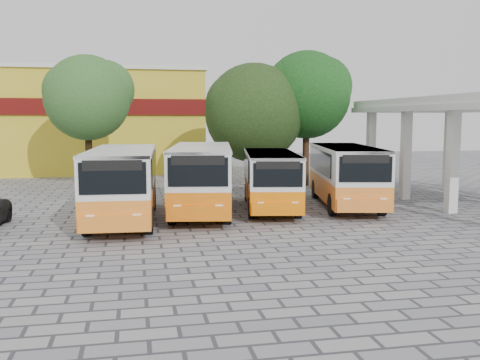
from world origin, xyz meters
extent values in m
plane|color=slate|center=(0.00, 0.00, 0.00)|extent=(90.00, 90.00, 0.00)
cube|color=silver|center=(7.85, 10.50, 2.50)|extent=(0.45, 0.45, 5.00)
cube|color=silver|center=(13.15, 10.50, 2.50)|extent=(0.45, 0.45, 5.00)
cube|color=silver|center=(10.50, 4.00, 5.20)|extent=(6.60, 15.60, 0.40)
cube|color=silver|center=(10.50, 4.00, 4.85)|extent=(6.80, 15.80, 0.30)
cube|color=gold|center=(-11.00, 26.00, 4.00)|extent=(20.00, 10.00, 8.00)
cube|color=#590C0A|center=(-11.00, 20.90, 5.20)|extent=(20.00, 0.20, 1.20)
cube|color=silver|center=(-11.00, 26.00, 8.15)|extent=(20.40, 10.40, 0.30)
cube|color=orange|center=(-6.95, 2.65, 0.96)|extent=(3.03, 8.59, 1.11)
cube|color=silver|center=(-6.95, 2.65, 2.29)|extent=(3.03, 8.59, 1.55)
cube|color=silver|center=(-6.95, 2.65, 3.00)|extent=(3.08, 8.59, 0.13)
cube|color=black|center=(-8.24, 2.65, 2.30)|extent=(0.46, 6.96, 1.11)
cube|color=black|center=(-5.67, 2.65, 2.30)|extent=(0.46, 6.96, 1.11)
cube|color=black|center=(-6.95, -1.60, 2.30)|extent=(2.27, 0.18, 1.11)
cube|color=black|center=(-6.95, -1.60, 2.75)|extent=(2.01, 0.18, 0.36)
cylinder|color=black|center=(-8.09, -0.10, 0.53)|extent=(0.30, 1.06, 1.06)
cylinder|color=black|center=(-5.81, -0.10, 0.53)|extent=(0.30, 1.06, 1.06)
cylinder|color=black|center=(-8.09, 5.39, 0.53)|extent=(0.30, 1.06, 1.06)
cylinder|color=black|center=(-5.81, 5.39, 0.53)|extent=(0.30, 1.06, 1.06)
cube|color=orange|center=(-3.44, 4.07, 0.96)|extent=(3.84, 8.80, 1.12)
cube|color=silver|center=(-3.44, 4.07, 2.30)|extent=(3.84, 8.80, 1.56)
cube|color=silver|center=(-3.44, 4.07, 3.02)|extent=(3.89, 8.81, 0.13)
cube|color=black|center=(-4.74, 4.07, 2.32)|extent=(1.14, 6.94, 1.12)
cube|color=black|center=(-2.15, 4.07, 2.32)|extent=(1.14, 6.94, 1.12)
cube|color=black|center=(-3.44, -0.21, 2.32)|extent=(2.27, 0.40, 1.12)
cube|color=black|center=(-3.44, -0.21, 2.76)|extent=(2.01, 0.37, 0.36)
cylinder|color=black|center=(-4.59, 1.30, 0.53)|extent=(0.30, 1.06, 1.06)
cylinder|color=black|center=(-2.29, 1.30, 0.53)|extent=(0.30, 1.06, 1.06)
cylinder|color=black|center=(-4.59, 6.83, 0.53)|extent=(0.30, 1.06, 1.06)
cylinder|color=black|center=(-2.29, 6.83, 0.53)|extent=(0.30, 1.06, 1.06)
cube|color=orange|center=(-0.09, 4.40, 0.85)|extent=(3.52, 7.81, 0.99)
cube|color=silver|center=(-0.09, 4.40, 2.04)|extent=(3.52, 7.81, 1.38)
cube|color=silver|center=(-0.09, 4.40, 2.67)|extent=(3.57, 7.82, 0.11)
cube|color=black|center=(-1.24, 4.40, 2.05)|extent=(1.12, 6.13, 0.99)
cube|color=black|center=(1.06, 4.40, 2.05)|extent=(1.12, 6.13, 0.99)
cube|color=black|center=(-0.09, 0.61, 2.05)|extent=(2.00, 0.40, 0.99)
cube|color=black|center=(-0.09, 0.61, 2.45)|extent=(1.77, 0.37, 0.32)
cylinder|color=black|center=(-1.11, 1.95, 0.47)|extent=(0.26, 0.94, 0.94)
cylinder|color=black|center=(0.93, 1.95, 0.47)|extent=(0.26, 0.94, 0.94)
cylinder|color=black|center=(-1.11, 6.85, 0.47)|extent=(0.26, 0.94, 0.94)
cylinder|color=black|center=(0.93, 6.85, 0.47)|extent=(0.26, 0.94, 0.94)
cube|color=orange|center=(3.77, 4.51, 0.93)|extent=(3.99, 8.51, 1.08)
cube|color=silver|center=(3.77, 4.51, 2.22)|extent=(3.99, 8.51, 1.51)
cube|color=silver|center=(3.77, 4.51, 2.91)|extent=(4.03, 8.52, 0.12)
cube|color=black|center=(2.52, 4.51, 2.23)|extent=(1.35, 6.64, 1.08)
cube|color=black|center=(5.02, 4.51, 2.23)|extent=(1.35, 6.64, 1.08)
cube|color=black|center=(3.77, 0.40, 2.23)|extent=(2.17, 0.47, 1.08)
cube|color=black|center=(3.77, 0.40, 2.66)|extent=(1.92, 0.43, 0.35)
cylinder|color=black|center=(2.67, 1.85, 0.51)|extent=(0.29, 1.02, 1.02)
cylinder|color=black|center=(4.88, 1.85, 0.51)|extent=(0.29, 1.02, 1.02)
cylinder|color=black|center=(2.67, 7.18, 0.51)|extent=(0.29, 1.02, 1.02)
cylinder|color=black|center=(4.88, 7.18, 0.51)|extent=(0.29, 1.02, 1.02)
cylinder|color=black|center=(-9.24, 14.15, 1.97)|extent=(0.43, 0.43, 3.94)
sphere|color=#2B5920|center=(-9.24, 14.15, 5.60)|extent=(5.24, 5.24, 5.24)
sphere|color=#2B5920|center=(-8.19, 14.45, 6.13)|extent=(3.67, 3.67, 3.67)
sphere|color=#2B5920|center=(-10.16, 13.95, 6.00)|extent=(3.41, 3.41, 3.41)
cylinder|color=#392210|center=(0.94, 12.67, 1.79)|extent=(0.43, 0.43, 3.58)
sphere|color=black|center=(0.94, 12.67, 4.68)|extent=(6.20, 6.20, 6.20)
sphere|color=black|center=(2.18, 12.97, 5.30)|extent=(4.34, 4.34, 4.34)
sphere|color=black|center=(-0.14, 12.47, 5.15)|extent=(4.03, 4.03, 4.03)
cylinder|color=#462C1B|center=(4.46, 12.91, 2.07)|extent=(0.43, 0.43, 4.13)
sphere|color=#0E400D|center=(4.46, 12.91, 5.84)|extent=(5.61, 5.61, 5.61)
sphere|color=#0E400D|center=(5.58, 13.21, 6.40)|extent=(3.93, 3.93, 3.93)
sphere|color=#0E400D|center=(3.47, 12.71, 6.26)|extent=(3.65, 3.65, 3.65)
camera|label=1|loc=(-6.44, -20.22, 4.34)|focal=40.00mm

